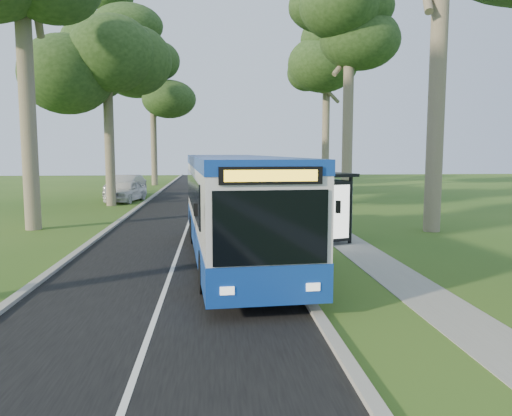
{
  "coord_description": "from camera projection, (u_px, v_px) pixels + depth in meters",
  "views": [
    {
      "loc": [
        -2.2,
        -15.4,
        3.58
      ],
      "look_at": [
        -0.76,
        1.86,
        1.6
      ],
      "focal_mm": 35.0,
      "sensor_mm": 36.0,
      "label": 1
    }
  ],
  "objects": [
    {
      "name": "ground",
      "position": [
        285.0,
        264.0,
        15.84
      ],
      "size": [
        120.0,
        120.0,
        0.0
      ],
      "primitive_type": "plane",
      "color": "#2F551A",
      "rests_on": "ground"
    },
    {
      "name": "road",
      "position": [
        189.0,
        221.0,
        25.45
      ],
      "size": [
        7.0,
        100.0,
        0.02
      ],
      "primitive_type": "cube",
      "color": "black",
      "rests_on": "ground"
    },
    {
      "name": "kerb_east",
      "position": [
        258.0,
        220.0,
        25.73
      ],
      "size": [
        0.25,
        100.0,
        0.12
      ],
      "primitive_type": "cube",
      "color": "#9E9B93",
      "rests_on": "ground"
    },
    {
      "name": "kerb_west",
      "position": [
        119.0,
        221.0,
        25.15
      ],
      "size": [
        0.25,
        100.0,
        0.12
      ],
      "primitive_type": "cube",
      "color": "#9E9B93",
      "rests_on": "ground"
    },
    {
      "name": "centre_line",
      "position": [
        189.0,
        221.0,
        25.44
      ],
      "size": [
        0.12,
        100.0,
        0.0
      ],
      "primitive_type": "cube",
      "color": "white",
      "rests_on": "road"
    },
    {
      "name": "footpath",
      "position": [
        315.0,
        220.0,
        25.98
      ],
      "size": [
        1.5,
        100.0,
        0.02
      ],
      "primitive_type": "cube",
      "color": "gray",
      "rests_on": "ground"
    },
    {
      "name": "bus",
      "position": [
        234.0,
        206.0,
        16.47
      ],
      "size": [
        3.67,
        13.03,
        3.41
      ],
      "rotation": [
        0.0,
        0.0,
        0.08
      ],
      "color": "silver",
      "rests_on": "ground"
    },
    {
      "name": "bus_stop_sign",
      "position": [
        311.0,
        226.0,
        12.99
      ],
      "size": [
        0.1,
        0.37,
        2.65
      ],
      "rotation": [
        0.0,
        0.0,
        0.14
      ],
      "color": "gray",
      "rests_on": "ground"
    },
    {
      "name": "bus_shelter",
      "position": [
        324.0,
        193.0,
        19.68
      ],
      "size": [
        2.7,
        3.57,
        2.73
      ],
      "rotation": [
        0.0,
        0.0,
        0.35
      ],
      "color": "black",
      "rests_on": "ground"
    },
    {
      "name": "litter_bin",
      "position": [
        308.0,
        245.0,
        16.69
      ],
      "size": [
        0.49,
        0.49,
        0.86
      ],
      "rotation": [
        0.0,
        0.0,
        0.13
      ],
      "color": "black",
      "rests_on": "ground"
    },
    {
      "name": "car_white",
      "position": [
        126.0,
        191.0,
        35.35
      ],
      "size": [
        2.7,
        4.8,
        1.54
      ],
      "primitive_type": "imported",
      "rotation": [
        0.0,
        0.0,
        -0.2
      ],
      "color": "white",
      "rests_on": "ground"
    },
    {
      "name": "car_silver",
      "position": [
        126.0,
        186.0,
        38.88
      ],
      "size": [
        2.56,
        5.43,
        1.72
      ],
      "primitive_type": "imported",
      "rotation": [
        0.0,
        0.0,
        -0.15
      ],
      "color": "#9FA2A6",
      "rests_on": "ground"
    },
    {
      "name": "tree_west_c",
      "position": [
        107.0,
        59.0,
        31.84
      ],
      "size": [
        5.2,
        5.2,
        12.69
      ],
      "color": "#7A6B56",
      "rests_on": "ground"
    },
    {
      "name": "tree_west_d",
      "position": [
        106.0,
        22.0,
        41.04
      ],
      "size": [
        5.2,
        5.2,
        19.16
      ],
      "color": "#7A6B56",
      "rests_on": "ground"
    },
    {
      "name": "tree_west_e",
      "position": [
        153.0,
        88.0,
        51.61
      ],
      "size": [
        5.2,
        5.2,
        13.62
      ],
      "color": "#7A6B56",
      "rests_on": "ground"
    },
    {
      "name": "tree_east_c",
      "position": [
        350.0,
        20.0,
        32.83
      ],
      "size": [
        5.2,
        5.2,
        16.48
      ],
      "color": "#7A6B56",
      "rests_on": "ground"
    },
    {
      "name": "tree_east_d",
      "position": [
        327.0,
        67.0,
        44.94
      ],
      "size": [
        5.2,
        5.2,
        14.95
      ],
      "color": "#7A6B56",
      "rests_on": "ground"
    }
  ]
}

